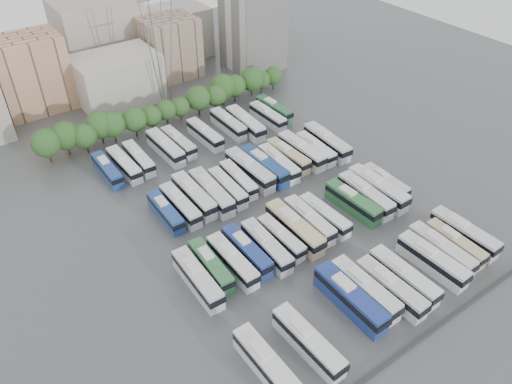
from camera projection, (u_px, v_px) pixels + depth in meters
ground at (282, 215)px, 92.40m from camera, size 220.00×220.00×0.00m
parapet at (423, 337)px, 70.92m from camera, size 56.00×0.50×0.50m
tree_line at (167, 107)px, 116.29m from camera, size 64.81×7.50×8.13m
city_buildings at (93, 57)px, 130.62m from camera, size 102.00×35.00×20.00m
apartment_tower at (253, 21)px, 137.36m from camera, size 14.00×14.00×26.00m
electricity_pylon at (159, 34)px, 114.18m from camera, size 9.00×6.91×33.83m
bus_r0_s0 at (268, 365)px, 65.37m from camera, size 2.94×12.72×3.98m
bus_r0_s2 at (308, 342)px, 68.23m from camera, size 3.22×12.80×3.99m
bus_r0_s5 at (350, 298)px, 74.14m from camera, size 3.00×13.59×4.26m
bus_r0_s6 at (365, 289)px, 75.67m from camera, size 2.93×12.90×4.04m
bus_r0_s7 at (391, 288)px, 75.87m from camera, size 3.14×12.74×3.97m
bus_r0_s8 at (404, 277)px, 77.69m from camera, size 2.99×12.71×3.97m
bus_r0_s10 at (432, 260)px, 80.48m from camera, size 3.23×12.79×3.98m
bus_r0_s11 at (441, 250)px, 82.44m from camera, size 2.73×12.46×3.91m
bus_r0_s12 at (455, 244)px, 83.85m from camera, size 2.69×11.33×3.54m
bus_r0_s13 at (464, 233)px, 85.62m from camera, size 3.08×12.75×3.98m
bus_r1_s0 at (198, 279)px, 77.38m from camera, size 3.03×12.67×3.96m
bus_r1_s1 at (211, 266)px, 79.82m from camera, size 3.00×11.57×3.60m
bus_r1_s2 at (232, 261)px, 80.48m from camera, size 2.73×12.13×3.80m
bus_r1_s3 at (247, 251)px, 82.38m from camera, size 2.61×11.92×3.74m
bus_r1_s4 at (266, 246)px, 83.15m from camera, size 3.12×12.42×3.87m
bus_r1_s5 at (281, 238)px, 85.10m from camera, size 2.57×11.02×3.45m
bus_r1_s6 at (294, 228)px, 86.51m from camera, size 3.04×13.58×4.26m
bus_r1_s7 at (309, 220)px, 88.38m from camera, size 2.95×12.26×3.83m
bus_r1_s8 at (324, 215)px, 89.55m from camera, size 2.95×11.65×3.63m
bus_r1_s10 at (353, 202)px, 92.42m from camera, size 3.29×12.46×3.87m
bus_r1_s11 at (365, 195)px, 93.88m from camera, size 3.20×13.05×4.07m
bus_r1_s12 at (378, 188)px, 95.41m from camera, size 3.29×13.67×4.27m
bus_r1_s13 at (385, 182)px, 97.68m from camera, size 2.57×11.00×3.44m
bus_r2_s1 at (166, 212)px, 90.47m from camera, size 2.66×11.20×3.50m
bus_r2_s2 at (180, 205)px, 91.76m from camera, size 2.70×12.04×3.77m
bus_r2_s3 at (194, 195)px, 93.80m from camera, size 2.85×13.00×4.08m
bus_r2_s4 at (211, 192)px, 94.55m from camera, size 3.39×13.49×4.20m
bus_r2_s5 at (227, 187)px, 96.16m from camera, size 2.80×11.54×3.60m
bus_r2_s6 at (238, 179)px, 98.29m from camera, size 3.03×11.36×3.53m
bus_r2_s7 at (250, 170)px, 100.25m from camera, size 3.38×13.77×4.30m
bus_r2_s8 at (264, 166)px, 101.41m from camera, size 3.41×13.48×4.20m
bus_r2_s9 at (279, 163)px, 102.49m from camera, size 3.25×12.27×3.81m
bus_r2_s10 at (288, 156)px, 104.72m from camera, size 3.02×12.02×3.75m
bus_r2_s11 at (302, 151)px, 105.94m from camera, size 3.08×13.19×4.12m
bus_r2_s12 at (316, 149)px, 107.07m from camera, size 2.95×11.50×3.58m
bus_r2_s13 at (327, 142)px, 108.63m from camera, size 3.60×13.60×4.23m
bus_r3_s0 at (107, 170)px, 100.87m from camera, size 2.49×11.36×3.56m
bus_r3_s1 at (124, 164)px, 102.22m from camera, size 3.04×11.97×3.73m
bus_r3_s2 at (139, 158)px, 104.07m from camera, size 2.64×11.58×3.62m
bus_r3_s4 at (165, 147)px, 107.07m from camera, size 3.15×12.97×4.05m
bus_r3_s5 at (178, 142)px, 109.03m from camera, size 2.96×11.72×3.65m
bus_r3_s7 at (205, 134)px, 111.63m from camera, size 2.95×12.03×3.75m
bus_r3_s9 at (228, 124)px, 115.20m from camera, size 2.69×12.22×3.83m
bus_r3_s10 at (246, 123)px, 115.13m from camera, size 3.48×13.41×4.17m
bus_r3_s12 at (268, 116)px, 118.22m from camera, size 2.78×11.71×3.66m
bus_r3_s13 at (274, 109)px, 121.02m from camera, size 3.03×11.71×3.64m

